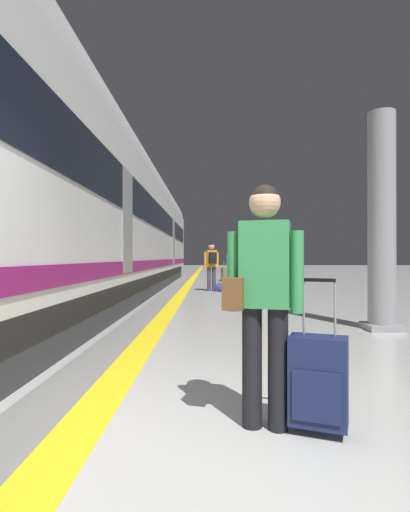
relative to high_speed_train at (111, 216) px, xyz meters
The scene contains 14 objects.
ground_plane 10.80m from the high_speed_train, 73.08° to the right, with size 120.00×120.00×0.00m, color #B7B7B2.
safety_line_strip 3.30m from the high_speed_train, ahead, with size 0.36×80.00×0.01m, color yellow.
tactile_edge_band 3.08m from the high_speed_train, ahead, with size 0.67×80.00×0.01m, color slate.
high_speed_train is the anchor object (origin of this frame).
traveller_foreground 10.36m from the high_speed_train, 70.42° to the right, with size 0.56×0.32×1.70m.
rolling_suitcase_foreground 10.67m from the high_speed_train, 68.70° to the right, with size 0.43×0.34×1.05m.
passenger_near 5.36m from the high_speed_train, 32.87° to the right, with size 0.46×0.27×1.55m.
duffel_bag_near 5.46m from the high_speed_train, 36.22° to the right, with size 0.44×0.26×0.36m.
passenger_mid 9.21m from the high_speed_train, 62.43° to the left, with size 0.49×0.41×1.67m.
suitcase_mid 9.02m from the high_speed_train, 63.76° to the left, with size 0.44×0.40×1.06m.
passenger_far 3.92m from the high_speed_train, 29.47° to the left, with size 0.52×0.39×1.72m.
duffel_bag_far 4.47m from the high_speed_train, 24.05° to the left, with size 0.44×0.26×0.36m.
platform_pillar 8.33m from the high_speed_train, 44.48° to the right, with size 0.56×0.56×3.60m.
waste_bin 6.70m from the high_speed_train, 31.87° to the left, with size 0.46×0.46×0.91m.
Camera 1 is at (-0.00, -2.41, 1.19)m, focal length 28.15 mm.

